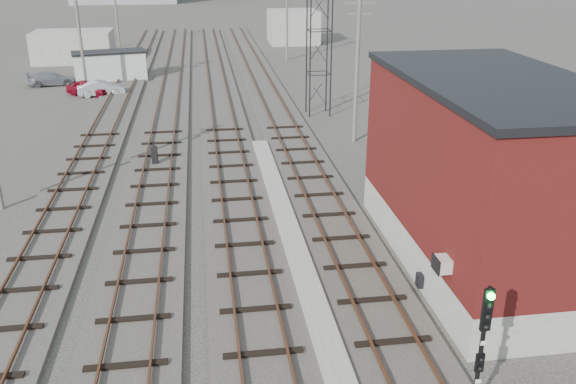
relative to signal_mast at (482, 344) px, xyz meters
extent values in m
plane|color=#282621|center=(-3.70, 56.13, -2.28)|extent=(320.00, 320.00, 0.00)
cube|color=#332D28|center=(-1.20, 35.13, -2.18)|extent=(3.20, 90.00, 0.20)
cube|color=#4C2816|center=(-1.92, 35.13, -1.95)|extent=(0.07, 90.00, 0.12)
cube|color=#4C2816|center=(-0.48, 35.13, -1.95)|extent=(0.07, 90.00, 0.12)
cube|color=#332D28|center=(-5.20, 35.13, -2.18)|extent=(3.20, 90.00, 0.20)
cube|color=#4C2816|center=(-5.92, 35.13, -1.95)|extent=(0.07, 90.00, 0.12)
cube|color=#4C2816|center=(-4.48, 35.13, -1.95)|extent=(0.07, 90.00, 0.12)
cube|color=#332D28|center=(-9.20, 35.13, -2.18)|extent=(3.20, 90.00, 0.20)
cube|color=#4C2816|center=(-9.92, 35.13, -1.95)|extent=(0.07, 90.00, 0.12)
cube|color=#4C2816|center=(-8.48, 35.13, -1.95)|extent=(0.07, 90.00, 0.12)
cube|color=#332D28|center=(-13.20, 35.13, -2.18)|extent=(3.20, 90.00, 0.20)
cube|color=#4C2816|center=(-13.92, 35.13, -1.95)|extent=(0.07, 90.00, 0.12)
cube|color=#4C2816|center=(-12.48, 35.13, -1.95)|extent=(0.07, 90.00, 0.12)
cube|color=gray|center=(-3.20, 10.13, -2.15)|extent=(0.90, 28.00, 0.26)
cube|color=gray|center=(3.80, 8.13, -1.53)|extent=(6.00, 12.00, 1.50)
cube|color=#5E1A16|center=(3.80, 8.13, 1.97)|extent=(6.00, 12.00, 5.50)
cube|color=black|center=(3.80, 8.13, 4.82)|extent=(6.20, 12.20, 0.25)
cube|color=beige|center=(0.58, 4.13, -0.03)|extent=(0.45, 0.62, 0.45)
cube|color=black|center=(0.70, 6.13, -1.78)|extent=(0.20, 0.35, 0.50)
cylinder|color=black|center=(1.05, 30.38, 5.22)|extent=(0.10, 0.10, 15.00)
cylinder|color=black|center=(2.55, 30.38, 5.22)|extent=(0.10, 0.10, 15.00)
cylinder|color=black|center=(1.05, 31.88, 5.22)|extent=(0.10, 0.10, 15.00)
cylinder|color=black|center=(2.55, 31.88, 5.22)|extent=(0.10, 0.10, 15.00)
cylinder|color=#595147|center=(-16.20, 41.13, 2.22)|extent=(0.24, 0.24, 9.00)
cylinder|color=#595147|center=(-16.20, 66.13, 2.22)|extent=(0.24, 0.24, 9.00)
cylinder|color=#595147|center=(2.80, 24.13, 2.22)|extent=(0.24, 0.24, 9.00)
cube|color=#595147|center=(2.80, 24.13, 6.12)|extent=(1.80, 0.12, 0.12)
cube|color=#595147|center=(2.80, 24.13, 5.52)|extent=(1.40, 0.12, 0.12)
cylinder|color=#595147|center=(2.80, 54.13, 2.22)|extent=(0.24, 0.24, 9.00)
cube|color=gray|center=(-19.70, 56.13, -0.68)|extent=(8.00, 5.00, 3.20)
cube|color=gray|center=(5.30, 66.13, -0.28)|extent=(6.00, 6.00, 4.00)
cylinder|color=black|center=(0.00, 0.03, -0.33)|extent=(0.12, 0.12, 3.91)
cube|color=black|center=(0.00, 0.01, 1.00)|extent=(0.25, 0.10, 1.17)
sphere|color=#0CE533|center=(0.00, -0.08, 1.44)|extent=(0.20, 0.20, 0.20)
sphere|color=black|center=(0.00, -0.08, 1.14)|extent=(0.20, 0.20, 0.20)
sphere|color=black|center=(0.00, -0.08, 0.85)|extent=(0.20, 0.20, 0.20)
sphere|color=black|center=(0.00, -0.08, 0.56)|extent=(0.20, 0.20, 0.20)
cube|color=black|center=(0.00, 0.01, -0.57)|extent=(0.22, 0.09, 0.54)
cube|color=white|center=(0.00, -0.05, 0.07)|extent=(0.16, 0.02, 0.12)
cube|color=white|center=(0.00, -0.05, -1.11)|extent=(0.16, 0.02, 0.12)
cube|color=black|center=(-9.37, 21.11, -1.64)|extent=(0.34, 0.34, 1.06)
cylinder|color=black|center=(-9.37, 21.11, -0.95)|extent=(0.09, 0.09, 0.32)
cube|color=silver|center=(-14.68, 45.38, -0.99)|extent=(6.59, 3.78, 2.58)
cube|color=black|center=(-14.68, 45.38, 0.35)|extent=(6.84, 4.02, 0.12)
imported|color=maroon|center=(-15.79, 39.74, -1.66)|extent=(3.95, 2.85, 1.25)
imported|color=#A3A6AB|center=(-14.73, 39.40, -1.66)|extent=(3.93, 1.94, 1.24)
imported|color=slate|center=(-19.67, 44.18, -1.69)|extent=(4.37, 2.49, 1.19)
camera|label=1|loc=(-6.61, -11.81, 9.22)|focal=38.00mm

